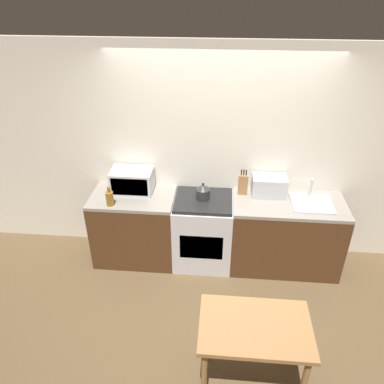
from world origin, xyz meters
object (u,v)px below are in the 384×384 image
object	(u,v)px
stove_range	(203,231)
bottle	(110,198)
kettle	(203,192)
microwave	(132,181)
toaster_oven	(269,186)
dining_table	(254,334)

from	to	relation	value
stove_range	bottle	size ratio (longest dim) A/B	3.85
kettle	microwave	world-z (taller)	microwave
kettle	bottle	distance (m)	1.06
stove_range	toaster_oven	bearing A→B (deg)	12.29
dining_table	kettle	bearing A→B (deg)	107.95
bottle	dining_table	xyz separation A→B (m)	(1.56, -1.40, -0.36)
microwave	dining_table	world-z (taller)	microwave
stove_range	toaster_oven	size ratio (longest dim) A/B	2.27
kettle	toaster_oven	bearing A→B (deg)	10.85
microwave	bottle	distance (m)	0.39
kettle	bottle	bearing A→B (deg)	-167.34
kettle	bottle	size ratio (longest dim) A/B	0.89
stove_range	toaster_oven	xyz separation A→B (m)	(0.75, 0.16, 0.57)
stove_range	kettle	xyz separation A→B (m)	(-0.01, 0.02, 0.54)
microwave	toaster_oven	bearing A→B (deg)	1.36
bottle	dining_table	distance (m)	2.13
toaster_oven	bottle	bearing A→B (deg)	-168.10
microwave	bottle	world-z (taller)	microwave
stove_range	microwave	xyz separation A→B (m)	(-0.86, 0.13, 0.59)
stove_range	kettle	world-z (taller)	kettle
bottle	dining_table	world-z (taller)	bottle
stove_range	dining_table	xyz separation A→B (m)	(0.52, -1.62, 0.18)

